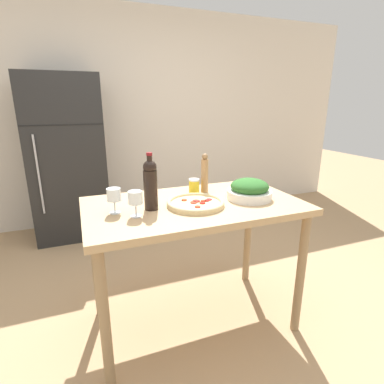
{
  "coord_description": "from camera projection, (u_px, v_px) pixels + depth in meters",
  "views": [
    {
      "loc": [
        -0.66,
        -1.66,
        1.5
      ],
      "look_at": [
        0.0,
        0.04,
        0.95
      ],
      "focal_mm": 28.0,
      "sensor_mm": 36.0,
      "label": 1
    }
  ],
  "objects": [
    {
      "name": "wine_glass_near",
      "position": [
        135.0,
        199.0,
        1.63
      ],
      "size": [
        0.08,
        0.08,
        0.15
      ],
      "color": "silver",
      "rests_on": "prep_counter"
    },
    {
      "name": "salt_canister",
      "position": [
        194.0,
        186.0,
        2.05
      ],
      "size": [
        0.07,
        0.07,
        0.11
      ],
      "color": "yellow",
      "rests_on": "prep_counter"
    },
    {
      "name": "homemade_pizza",
      "position": [
        196.0,
        203.0,
        1.82
      ],
      "size": [
        0.35,
        0.35,
        0.03
      ],
      "color": "#DBC189",
      "rests_on": "prep_counter"
    },
    {
      "name": "ground_plane",
      "position": [
        194.0,
        320.0,
        2.14
      ],
      "size": [
        14.0,
        14.0,
        0.0
      ],
      "primitive_type": "plane",
      "color": "tan"
    },
    {
      "name": "salad_bowl",
      "position": [
        249.0,
        190.0,
        1.94
      ],
      "size": [
        0.29,
        0.29,
        0.13
      ],
      "color": "white",
      "rests_on": "prep_counter"
    },
    {
      "name": "wall_back",
      "position": [
        129.0,
        118.0,
        3.78
      ],
      "size": [
        6.4,
        0.06,
        2.6
      ],
      "color": "silver",
      "rests_on": "ground_plane"
    },
    {
      "name": "refrigerator",
      "position": [
        68.0,
        159.0,
        3.32
      ],
      "size": [
        0.78,
        0.64,
        1.78
      ],
      "color": "black",
      "rests_on": "ground_plane"
    },
    {
      "name": "prep_counter",
      "position": [
        194.0,
        219.0,
        1.91
      ],
      "size": [
        1.35,
        0.77,
        0.89
      ],
      "color": "tan",
      "rests_on": "ground_plane"
    },
    {
      "name": "wine_glass_far",
      "position": [
        114.0,
        196.0,
        1.68
      ],
      "size": [
        0.08,
        0.08,
        0.15
      ],
      "color": "silver",
      "rests_on": "prep_counter"
    },
    {
      "name": "pepper_mill",
      "position": [
        205.0,
        174.0,
        2.07
      ],
      "size": [
        0.05,
        0.05,
        0.27
      ],
      "color": "#AD7F51",
      "rests_on": "prep_counter"
    },
    {
      "name": "wine_bottle",
      "position": [
        150.0,
        184.0,
        1.72
      ],
      "size": [
        0.08,
        0.08,
        0.34
      ],
      "color": "black",
      "rests_on": "prep_counter"
    }
  ]
}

